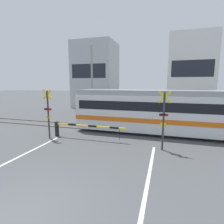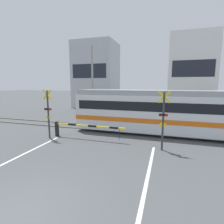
{
  "view_description": "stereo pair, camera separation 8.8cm",
  "coord_description": "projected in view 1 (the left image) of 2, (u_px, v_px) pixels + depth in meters",
  "views": [
    {
      "loc": [
        3.73,
        -3.36,
        3.67
      ],
      "look_at": [
        0.0,
        8.88,
        1.6
      ],
      "focal_mm": 28.0,
      "sensor_mm": 36.0,
      "label": 1
    },
    {
      "loc": [
        3.81,
        -3.34,
        3.67
      ],
      "look_at": [
        0.0,
        8.88,
        1.6
      ],
      "focal_mm": 28.0,
      "sensor_mm": 36.0,
      "label": 2
    }
  ],
  "objects": [
    {
      "name": "crossing_signal_right",
      "position": [
        164.0,
        118.0,
        9.51
      ],
      "size": [
        0.68,
        0.15,
        3.32
      ],
      "color": "#333333",
      "rests_on": "ground_plane"
    },
    {
      "name": "utility_pole_streetside",
      "position": [
        92.0,
        81.0,
        20.14
      ],
      "size": [
        0.22,
        0.22,
        7.97
      ],
      "color": "gray",
      "rests_on": "ground_plane"
    },
    {
      "name": "crossing_barrier_far",
      "position": [
        145.0,
        115.0,
        16.45
      ],
      "size": [
        5.07,
        0.2,
        1.04
      ],
      "color": "black",
      "rests_on": "ground_plane"
    },
    {
      "name": "crossing_signal_left",
      "position": [
        48.0,
        112.0,
        11.64
      ],
      "size": [
        0.68,
        0.15,
        3.32
      ],
      "color": "#333333",
      "rests_on": "ground_plane"
    },
    {
      "name": "ground_plane",
      "position": [
        19.0,
        218.0,
        4.83
      ],
      "size": [
        160.0,
        160.0,
        0.0
      ],
      "primitive_type": "plane",
      "color": "#4C4F51"
    },
    {
      "name": "commuter_train",
      "position": [
        178.0,
        111.0,
        12.6
      ],
      "size": [
        14.94,
        2.86,
        3.21
      ],
      "color": "silver",
      "rests_on": "ground_plane"
    },
    {
      "name": "building_left_of_street",
      "position": [
        96.0,
        75.0,
        27.63
      ],
      "size": [
        6.19,
        5.65,
        9.96
      ],
      "color": "#B2B7BC",
      "rests_on": "ground_plane"
    },
    {
      "name": "rail_track_far",
      "position": [
        118.0,
        127.0,
        14.88
      ],
      "size": [
        50.0,
        0.1,
        0.08
      ],
      "color": "#6B6051",
      "rests_on": "ground_plane"
    },
    {
      "name": "road_stripe_right",
      "position": [
        143.0,
        209.0,
        5.16
      ],
      "size": [
        0.14,
        10.67,
        0.01
      ],
      "color": "white",
      "rests_on": "ground_plane"
    },
    {
      "name": "rail_track_near",
      "position": [
        113.0,
        131.0,
        13.53
      ],
      "size": [
        50.0,
        0.1,
        0.08
      ],
      "color": "#6B6051",
      "rests_on": "ground_plane"
    },
    {
      "name": "crossing_barrier_near",
      "position": [
        76.0,
        127.0,
        11.86
      ],
      "size": [
        5.07,
        0.2,
        1.04
      ],
      "color": "black",
      "rests_on": "ground_plane"
    },
    {
      "name": "building_right_of_street",
      "position": [
        189.0,
        74.0,
        23.71
      ],
      "size": [
        5.68,
        5.65,
        9.99
      ],
      "color": "white",
      "rests_on": "ground_plane"
    }
  ]
}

